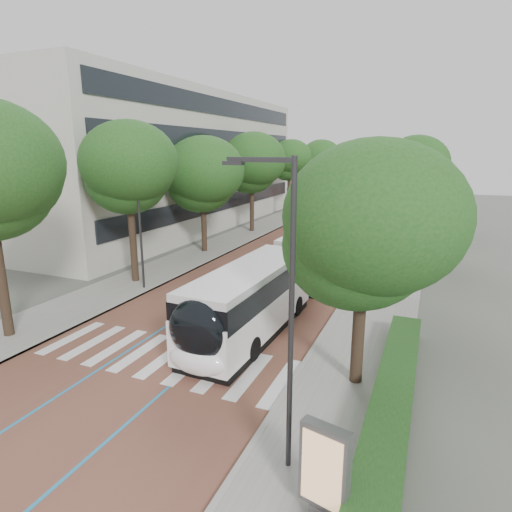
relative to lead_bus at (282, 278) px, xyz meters
The scene contains 21 objects.
ground 8.90m from the lead_bus, 107.47° to the right, with size 160.00×160.00×0.00m, color #51544C.
road 31.80m from the lead_bus, 94.75° to the left, with size 11.00×140.00×0.02m, color brown.
sidewalk_left 33.27m from the lead_bus, 107.74° to the left, with size 4.00×140.00×0.12m, color gray.
sidewalk_right 32.06m from the lead_bus, 81.25° to the left, with size 4.00×140.00×0.12m, color gray.
kerb_left 32.74m from the lead_bus, 104.57° to the left, with size 0.20×140.00×0.14m, color gray.
kerb_right 31.83m from the lead_bus, 84.64° to the left, with size 0.20×140.00×0.14m, color gray.
zebra_crossing 7.90m from the lead_bus, 108.28° to the right, with size 10.55×3.60×0.01m.
lane_line_left 31.97m from the lead_bus, 97.61° to the left, with size 0.12×126.00×0.01m, color teal.
lane_line_right 31.71m from the lead_bus, 91.86° to the left, with size 0.12×126.00×0.01m, color teal.
office_building 30.06m from the lead_bus, 138.36° to the left, with size 18.11×40.00×14.00m.
hedge 10.62m from the lead_bus, 52.22° to the right, with size 1.20×14.00×0.80m, color #1A3A14.
streetlight_near 12.45m from the lead_bus, 70.63° to the right, with size 1.82×0.20×8.00m.
streetlight_far 14.58m from the lead_bus, 73.70° to the left, with size 1.82×0.20×8.00m.
lamp_post_left 9.08m from the lead_bus, behind, with size 0.14×0.14×8.00m, color #2D2C2F.
trees_left 20.21m from the lead_bus, 121.15° to the left, with size 6.45×61.30×9.74m.
trees_right 13.51m from the lead_bus, 66.59° to the left, with size 5.95×47.61×9.11m.
lead_bus is the anchor object (origin of this frame).
bus_queued_0 16.11m from the lead_bus, 90.85° to the left, with size 2.95×12.48×3.20m.
bus_queued_1 30.16m from the lead_bus, 91.60° to the left, with size 3.32×12.53×3.20m.
bus_queued_2 42.30m from the lead_bus, 90.84° to the left, with size 3.15×12.51×3.20m.
ad_panel 13.79m from the lead_bus, 66.80° to the right, with size 1.18×0.57×2.37m.
Camera 1 is at (9.74, -12.27, 8.23)m, focal length 30.00 mm.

